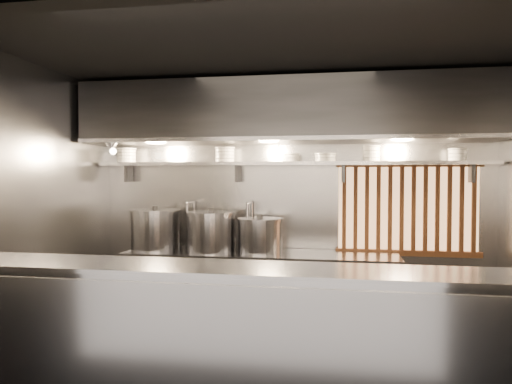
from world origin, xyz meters
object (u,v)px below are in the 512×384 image
(stock_pot_mid, at_px, (211,231))
(stock_pot_left, at_px, (155,229))
(stock_pot_right, at_px, (260,235))
(heat_lamp, at_px, (112,146))
(pendant_bulb, at_px, (279,156))

(stock_pot_mid, bearing_deg, stock_pot_left, 176.78)
(stock_pot_right, bearing_deg, stock_pot_left, 179.26)
(stock_pot_left, relative_size, stock_pot_mid, 1.06)
(heat_lamp, xyz_separation_m, stock_pot_left, (0.38, 0.29, -0.94))
(stock_pot_left, relative_size, stock_pot_right, 1.03)
(heat_lamp, height_order, pendant_bulb, heat_lamp)
(heat_lamp, distance_m, stock_pot_right, 1.90)
(stock_pot_mid, bearing_deg, pendant_bulb, 7.41)
(pendant_bulb, xyz_separation_m, stock_pot_left, (-1.42, -0.06, -0.83))
(pendant_bulb, relative_size, stock_pot_left, 0.31)
(heat_lamp, height_order, stock_pot_right, heat_lamp)
(stock_pot_left, xyz_separation_m, stock_pot_right, (1.22, -0.02, -0.04))
(heat_lamp, xyz_separation_m, stock_pot_right, (1.60, 0.28, -0.98))
(pendant_bulb, xyz_separation_m, stock_pot_right, (-0.20, -0.07, -0.87))
(heat_lamp, relative_size, stock_pot_mid, 0.60)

